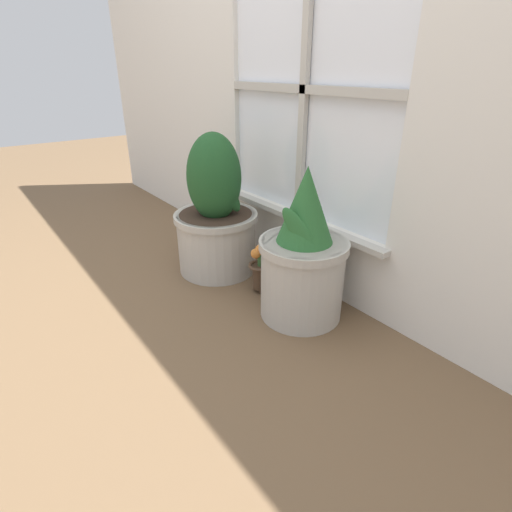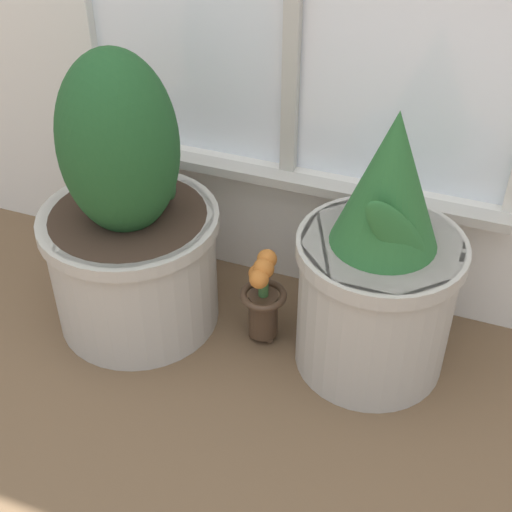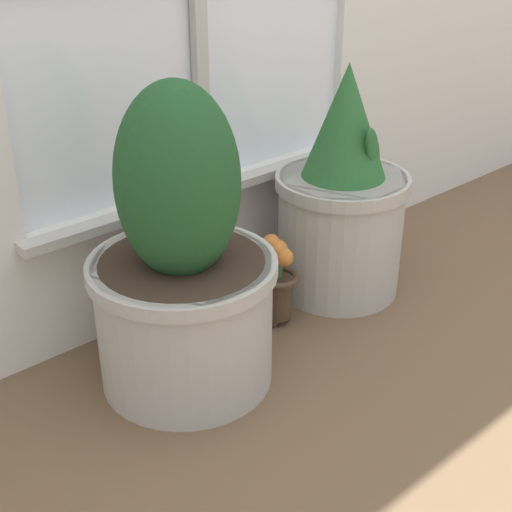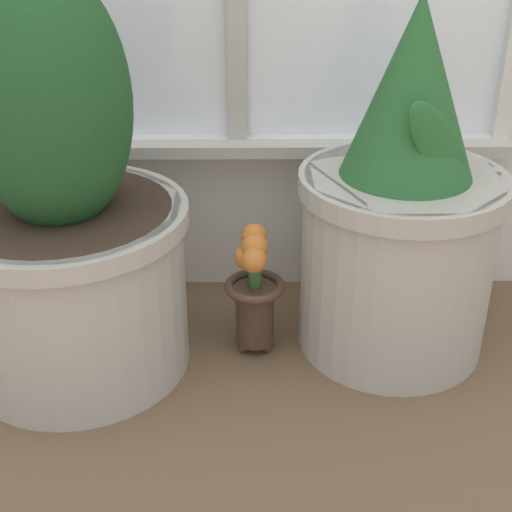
% 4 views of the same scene
% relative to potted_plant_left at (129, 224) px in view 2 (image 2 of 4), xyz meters
% --- Properties ---
extents(ground_plane, '(10.00, 10.00, 0.00)m').
position_rel_potted_plant_left_xyz_m(ground_plane, '(0.29, -0.21, -0.28)').
color(ground_plane, brown).
extents(potted_plant_left, '(0.42, 0.42, 0.71)m').
position_rel_potted_plant_left_xyz_m(potted_plant_left, '(0.00, 0.00, 0.00)').
color(potted_plant_left, '#B7B2A8').
rests_on(potted_plant_left, ground_plane).
extents(potted_plant_right, '(0.37, 0.37, 0.65)m').
position_rel_potted_plant_left_xyz_m(potted_plant_right, '(0.58, 0.06, -0.02)').
color(potted_plant_right, '#B7B2A8').
rests_on(potted_plant_right, ground_plane).
extents(flower_vase, '(0.11, 0.11, 0.25)m').
position_rel_potted_plant_left_xyz_m(flower_vase, '(0.32, 0.03, -0.15)').
color(flower_vase, '#473323').
rests_on(flower_vase, ground_plane).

